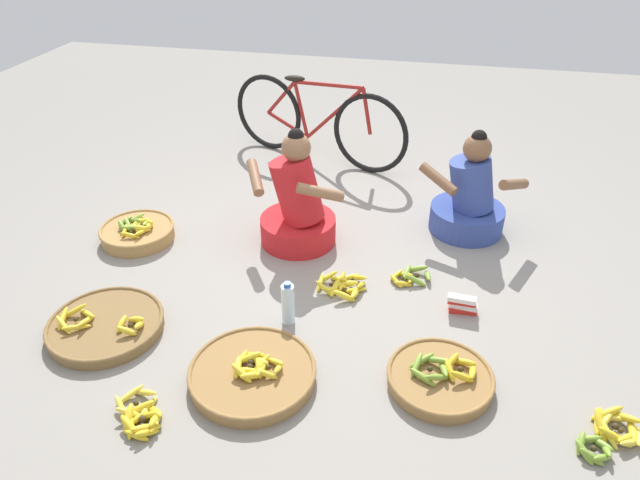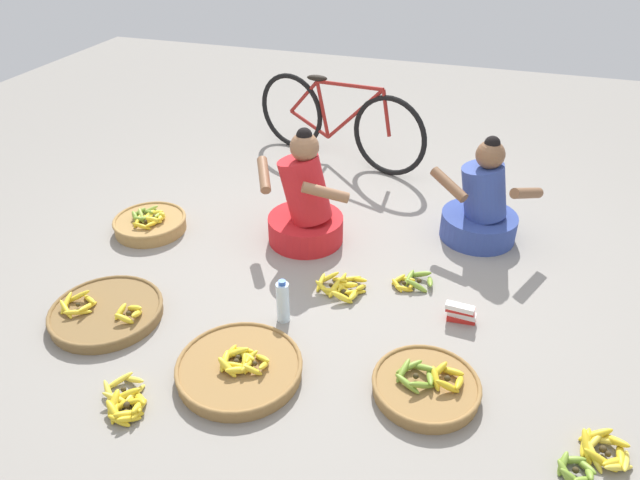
% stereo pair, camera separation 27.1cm
% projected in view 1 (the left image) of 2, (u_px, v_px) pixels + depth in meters
% --- Properties ---
extents(ground_plane, '(10.00, 10.00, 0.00)m').
position_uv_depth(ground_plane, '(327.00, 269.00, 3.75)').
color(ground_plane, gray).
extents(vendor_woman_front, '(0.72, 0.52, 0.83)m').
position_uv_depth(vendor_woman_front, '(297.00, 207.00, 3.90)').
color(vendor_woman_front, red).
rests_on(vendor_woman_front, ground).
extents(vendor_woman_behind, '(0.75, 0.52, 0.76)m').
position_uv_depth(vendor_woman_behind, '(469.00, 200.00, 4.04)').
color(vendor_woman_behind, '#334793').
rests_on(vendor_woman_behind, ground).
extents(bicycle_leaning, '(1.64, 0.56, 0.73)m').
position_uv_depth(bicycle_leaning, '(317.00, 121.00, 5.00)').
color(bicycle_leaning, black).
rests_on(bicycle_leaning, ground).
extents(banana_basket_front_right, '(0.64, 0.64, 0.13)m').
position_uv_depth(banana_basket_front_right, '(105.00, 325.00, 3.23)').
color(banana_basket_front_right, brown).
rests_on(banana_basket_front_right, ground).
extents(banana_basket_near_vendor, '(0.54, 0.54, 0.14)m').
position_uv_depth(banana_basket_near_vendor, '(440.00, 378.00, 2.89)').
color(banana_basket_near_vendor, olive).
rests_on(banana_basket_near_vendor, ground).
extents(banana_basket_mid_right, '(0.51, 0.51, 0.16)m').
position_uv_depth(banana_basket_mid_right, '(138.00, 232.00, 4.03)').
color(banana_basket_mid_right, '#A87F47').
rests_on(banana_basket_mid_right, ground).
extents(banana_basket_front_center, '(0.65, 0.65, 0.14)m').
position_uv_depth(banana_basket_front_center, '(253.00, 373.00, 2.92)').
color(banana_basket_front_center, olive).
rests_on(banana_basket_front_center, ground).
extents(loose_bananas_mid_left, '(0.34, 0.36, 0.10)m').
position_uv_depth(loose_bananas_mid_left, '(611.00, 433.00, 2.62)').
color(loose_bananas_mid_left, yellow).
rests_on(loose_bananas_mid_left, ground).
extents(loose_bananas_front_left, '(0.27, 0.23, 0.09)m').
position_uv_depth(loose_bananas_front_left, '(411.00, 276.00, 3.64)').
color(loose_bananas_front_left, gold).
rests_on(loose_bananas_front_left, ground).
extents(loose_bananas_near_bicycle, '(0.30, 0.32, 0.09)m').
position_uv_depth(loose_bananas_near_bicycle, '(141.00, 416.00, 2.70)').
color(loose_bananas_near_bicycle, gold).
rests_on(loose_bananas_near_bicycle, ground).
extents(loose_bananas_back_left, '(0.33, 0.29, 0.10)m').
position_uv_depth(loose_bananas_back_left, '(343.00, 286.00, 3.55)').
color(loose_bananas_back_left, yellow).
rests_on(loose_bananas_back_left, ground).
extents(water_bottle, '(0.07, 0.07, 0.28)m').
position_uv_depth(water_bottle, '(288.00, 304.00, 3.24)').
color(water_bottle, silver).
rests_on(water_bottle, ground).
extents(packet_carton_stack, '(0.18, 0.08, 0.12)m').
position_uv_depth(packet_carton_stack, '(462.00, 304.00, 3.35)').
color(packet_carton_stack, red).
rests_on(packet_carton_stack, ground).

